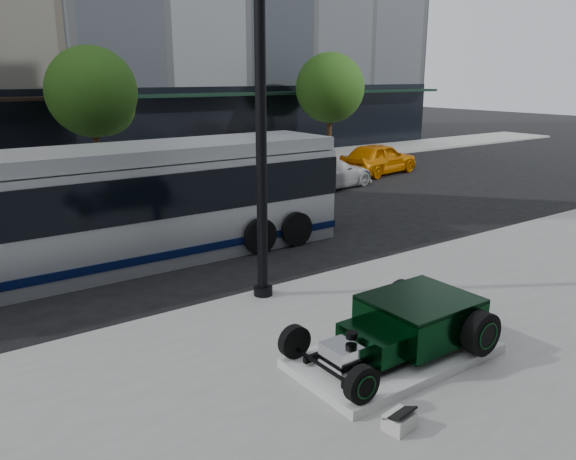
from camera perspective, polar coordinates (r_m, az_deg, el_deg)
ground at (r=14.04m, az=-6.54°, el=-3.77°), size 120.00×120.00×0.00m
sidewalk_far at (r=26.82m, az=-21.25°, el=4.67°), size 70.00×4.00×0.12m
street_trees at (r=25.85m, az=-19.02°, el=12.81°), size 29.80×3.80×5.70m
display_plinth at (r=9.53m, az=10.75°, el=-12.38°), size 3.40×1.80×0.15m
hot_rod at (r=9.53m, az=12.32°, el=-9.10°), size 3.22×2.00×0.81m
info_plaque at (r=7.88m, az=11.25°, el=-18.44°), size 0.44×0.36×0.31m
lamppost at (r=11.14m, az=-2.75°, el=9.62°), size 0.40×0.40×7.25m
transit_bus at (r=14.43m, az=-17.27°, el=2.29°), size 12.12×2.88×2.92m
white_sedan at (r=23.65m, az=4.17°, el=5.80°), size 4.69×2.56×1.29m
yellow_taxi at (r=27.34m, az=9.20°, el=7.19°), size 4.68×2.52×1.51m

